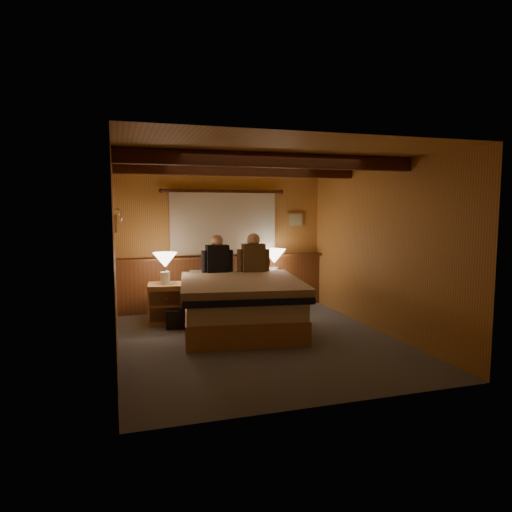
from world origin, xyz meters
name	(u,v)px	position (x,y,z in m)	size (l,w,h in m)	color
floor	(259,341)	(0.00, 0.00, 0.00)	(4.20, 4.20, 0.00)	#535763
ceiling	(259,158)	(0.00, 0.00, 2.40)	(4.20, 4.20, 0.00)	tan
wall_back	(223,240)	(0.00, 2.10, 1.20)	(3.60, 3.60, 0.00)	#C68E47
wall_left	(115,256)	(-1.80, 0.00, 1.20)	(4.20, 4.20, 0.00)	#C68E47
wall_right	(379,248)	(1.80, 0.00, 1.20)	(4.20, 4.20, 0.00)	#C68E47
wall_front	(330,273)	(0.00, -2.10, 1.20)	(3.60, 3.60, 0.00)	#C68E47
wainscot	(224,281)	(0.00, 2.04, 0.49)	(3.60, 0.23, 0.94)	brown
curtain_window	(223,222)	(0.00, 2.03, 1.52)	(2.18, 0.09, 1.11)	#4A2312
ceiling_beams	(255,166)	(0.00, 0.15, 2.31)	(3.60, 1.65, 0.16)	#4A2312
coat_rail	(120,214)	(-1.72, 1.58, 1.67)	(0.05, 0.55, 0.24)	white
framed_print	(295,220)	(1.35, 2.08, 1.55)	(0.30, 0.04, 0.25)	tan
bed	(240,303)	(-0.07, 0.68, 0.39)	(1.95, 2.39, 0.74)	#AC7749
nightstand_left	(167,303)	(-1.07, 1.33, 0.30)	(0.60, 0.55, 0.61)	#AC7749
nightstand_right	(274,294)	(0.84, 1.75, 0.27)	(0.54, 0.50, 0.54)	#AC7749
lamp_left	(165,262)	(-1.08, 1.34, 0.95)	(0.37, 0.37, 0.48)	white
lamp_right	(274,258)	(0.83, 1.73, 0.90)	(0.39, 0.39, 0.52)	white
person_left	(217,257)	(-0.24, 1.44, 0.99)	(0.52, 0.21, 0.63)	black
person_right	(253,256)	(0.33, 1.34, 0.99)	(0.53, 0.25, 0.65)	#4D381E
duffel_bag	(182,318)	(-0.88, 0.99, 0.14)	(0.49, 0.34, 0.32)	black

